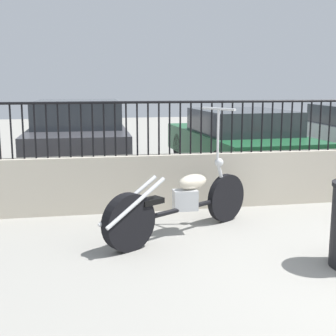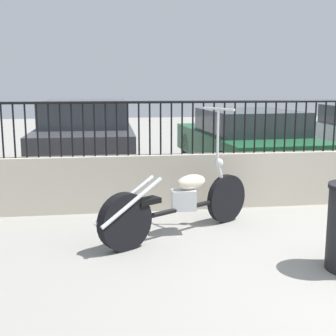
{
  "view_description": "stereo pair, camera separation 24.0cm",
  "coord_description": "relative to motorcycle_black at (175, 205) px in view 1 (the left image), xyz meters",
  "views": [
    {
      "loc": [
        -3.0,
        -3.52,
        1.77
      ],
      "look_at": [
        -1.92,
        2.2,
        0.7
      ],
      "focal_mm": 50.0,
      "sensor_mm": 36.0,
      "label": 1
    },
    {
      "loc": [
        -2.76,
        -3.56,
        1.77
      ],
      "look_at": [
        -1.92,
        2.2,
        0.7
      ],
      "focal_mm": 50.0,
      "sensor_mm": 36.0,
      "label": 2
    }
  ],
  "objects": [
    {
      "name": "low_wall",
      "position": [
        1.96,
        1.19,
        0.01
      ],
      "size": [
        10.01,
        0.18,
        0.78
      ],
      "color": "beige",
      "rests_on": "ground_plane"
    },
    {
      "name": "fence_railing",
      "position": [
        1.96,
        1.19,
        0.88
      ],
      "size": [
        10.01,
        0.04,
        0.74
      ],
      "color": "black",
      "rests_on": "low_wall"
    },
    {
      "name": "motorcycle_black",
      "position": [
        0.0,
        0.0,
        0.0
      ],
      "size": [
        1.96,
        1.28,
        1.47
      ],
      "rotation": [
        0.0,
        0.0,
        0.55
      ],
      "color": "black",
      "rests_on": "ground_plane"
    },
    {
      "name": "car_dark_grey",
      "position": [
        -1.09,
        4.28,
        0.33
      ],
      "size": [
        1.83,
        4.53,
        1.41
      ],
      "rotation": [
        0.0,
        0.0,
        1.55
      ],
      "color": "black",
      "rests_on": "ground_plane"
    },
    {
      "name": "car_green",
      "position": [
        2.03,
        3.68,
        0.26
      ],
      "size": [
        2.03,
        4.37,
        1.24
      ],
      "rotation": [
        0.0,
        0.0,
        1.62
      ],
      "color": "black",
      "rests_on": "ground_plane"
    }
  ]
}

